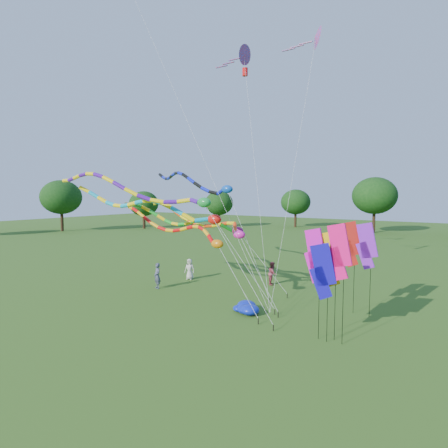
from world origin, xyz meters
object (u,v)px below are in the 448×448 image
Objects in this scene: tube_kite_red at (183,230)px; tube_kite_orange at (202,220)px; blue_nylon_heap at (253,308)px; person_b at (157,276)px; person_c at (273,273)px; person_a at (190,269)px.

tube_kite_orange reaches higher than tube_kite_red.
person_b is (-7.93, 0.80, 0.67)m from blue_nylon_heap.
blue_nylon_heap is at bearing 177.42° from person_c.
blue_nylon_heap is at bearing 12.99° from tube_kite_red.
tube_kite_orange is 8.17× the size of person_a.
blue_nylon_heap is (5.05, -0.10, -4.04)m from tube_kite_red.
tube_kite_orange is 6.44m from person_c.
tube_kite_red is at bearing -71.11° from person_a.
person_b is at bearing -133.80° from tube_kite_orange.
person_a is 3.35m from person_b.
person_c reaches higher than blue_nylon_heap.
tube_kite_orange is at bearing 120.52° from person_c.
person_c is at bearing 64.16° from person_b.
person_a is at bearing 162.87° from tube_kite_orange.
tube_kite_orange is at bearing -51.53° from person_a.
person_a is at bearing 152.06° from blue_nylon_heap.
tube_kite_red is 7.16× the size of person_c.
person_b is 8.08m from person_c.
tube_kite_orange is 7.30× the size of person_b.
blue_nylon_heap is 0.91× the size of person_b.
person_c is (6.05, 5.35, -0.06)m from person_b.
person_b is at bearing -179.53° from tube_kite_red.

